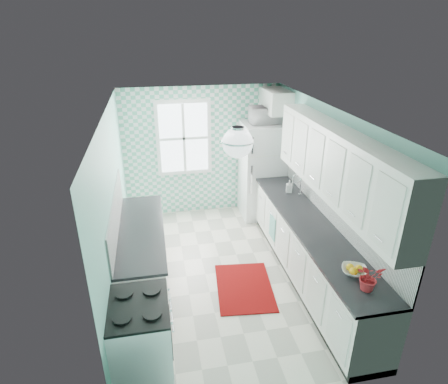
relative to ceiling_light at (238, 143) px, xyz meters
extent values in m
cube|color=silver|center=(0.00, 0.80, -2.33)|extent=(3.00, 4.40, 0.02)
cube|color=white|center=(0.00, 0.80, 0.19)|extent=(3.00, 4.40, 0.02)
cube|color=#7AC8B7|center=(0.00, 3.01, -1.07)|extent=(3.00, 0.02, 2.50)
cube|color=#7AC8B7|center=(0.00, -1.41, -1.07)|extent=(3.00, 0.02, 2.50)
cube|color=#7AC8B7|center=(-1.51, 0.80, -1.07)|extent=(0.02, 4.40, 2.50)
cube|color=#7AC8B7|center=(1.51, 0.80, -1.07)|extent=(0.02, 4.40, 2.50)
cube|color=#59B696|center=(0.00, 2.99, -1.07)|extent=(3.00, 0.01, 2.50)
cube|color=white|center=(-0.35, 2.96, -0.77)|extent=(1.04, 0.05, 1.44)
cube|color=white|center=(-0.35, 2.95, -0.77)|extent=(0.90, 0.02, 1.30)
cube|color=white|center=(1.49, 0.40, -1.13)|extent=(0.02, 3.60, 0.51)
cube|color=white|center=(-1.49, 0.73, -1.13)|extent=(0.02, 2.15, 0.51)
cube|color=white|center=(1.33, 0.20, -0.42)|extent=(0.33, 3.20, 0.90)
cube|color=white|center=(1.30, 2.63, -0.07)|extent=(0.40, 0.74, 0.40)
cylinder|color=silver|center=(0.00, 0.00, 0.16)|extent=(0.14, 0.14, 0.04)
cylinder|color=silver|center=(0.00, 0.00, 0.09)|extent=(0.02, 0.02, 0.12)
sphere|color=white|center=(0.00, 0.00, 0.00)|extent=(0.34, 0.34, 0.34)
cube|color=white|center=(1.20, 0.40, -1.87)|extent=(0.60, 3.60, 0.90)
cube|color=black|center=(1.19, 0.40, -1.40)|extent=(0.63, 3.60, 0.04)
cube|color=white|center=(-1.20, 0.73, -1.87)|extent=(0.60, 2.15, 0.90)
cube|color=black|center=(-1.19, 0.73, -1.40)|extent=(0.63, 2.15, 0.04)
cube|color=white|center=(1.11, 2.59, -1.40)|extent=(0.81, 0.76, 1.85)
cube|color=silver|center=(1.11, 2.20, -0.97)|extent=(0.79, 0.01, 0.02)
cube|color=silver|center=(0.78, 2.19, -0.75)|extent=(0.03, 0.03, 0.30)
cube|color=silver|center=(0.78, 2.19, -1.40)|extent=(0.03, 0.03, 0.54)
cube|color=white|center=(-1.20, -0.81, -1.85)|extent=(0.61, 0.77, 0.91)
cube|color=black|center=(-1.20, -0.81, -1.40)|extent=(0.61, 0.77, 0.03)
cube|color=black|center=(-0.89, -0.81, -1.80)|extent=(0.01, 0.51, 0.30)
cube|color=silver|center=(1.20, 1.31, -1.40)|extent=(0.45, 0.38, 0.12)
cylinder|color=silver|center=(1.36, 1.31, -1.20)|extent=(0.02, 0.02, 0.30)
torus|color=silver|center=(1.30, 1.31, -1.01)|extent=(0.16, 0.02, 0.16)
cube|color=#610F08|center=(0.22, 0.37, -2.32)|extent=(0.91, 1.21, 0.02)
cube|color=#6FBFAE|center=(0.89, 1.20, -1.84)|extent=(0.08, 0.26, 0.40)
imported|color=white|center=(1.20, -0.76, -1.35)|extent=(0.37, 0.37, 0.07)
imported|color=red|center=(1.20, -1.03, -1.23)|extent=(0.31, 0.28, 0.30)
imported|color=#93ABBE|center=(1.25, 1.51, -1.28)|extent=(0.12, 0.12, 0.21)
imported|color=silver|center=(1.11, 2.59, -0.32)|extent=(0.56, 0.39, 0.31)
camera|label=1|loc=(-0.91, -3.89, 1.21)|focal=30.00mm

